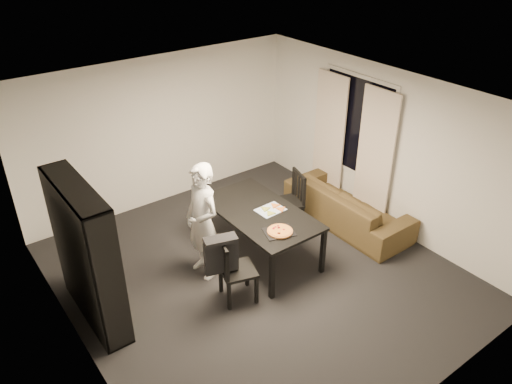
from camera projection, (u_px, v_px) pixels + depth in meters
room at (258, 196)px, 6.58m from camera, size 5.01×5.51×2.61m
window_pane at (357, 126)px, 8.19m from camera, size 0.02×1.40×1.60m
window_frame at (356, 126)px, 8.19m from camera, size 0.03×1.52×1.72m
curtain_left at (375, 157)px, 7.96m from camera, size 0.03×0.70×2.25m
curtain_right at (329, 137)px, 8.69m from camera, size 0.03×0.70×2.25m
bookshelf at (86, 255)px, 6.05m from camera, size 0.35×1.50×1.90m
dining_table at (260, 215)px, 7.29m from camera, size 1.03×1.85×0.77m
chair_left at (231, 267)px, 6.51m from camera, size 0.55×0.55×0.95m
chair_right at (292, 197)px, 8.04m from camera, size 0.56×0.56×0.98m
draped_jacket at (221, 254)px, 6.35m from camera, size 0.46×0.30×0.53m
person at (203, 222)px, 6.84m from camera, size 0.45×0.65×1.73m
baking_tray at (279, 232)px, 6.79m from camera, size 0.48×0.43×0.01m
pepperoni_pizza at (280, 231)px, 6.77m from camera, size 0.35×0.35×0.03m
kitchen_towel at (270, 210)px, 7.29m from camera, size 0.41×0.32×0.01m
pizza_slices at (273, 209)px, 7.29m from camera, size 0.44×0.40×0.01m
sofa at (347, 205)px, 8.25m from camera, size 0.88×2.25×0.66m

